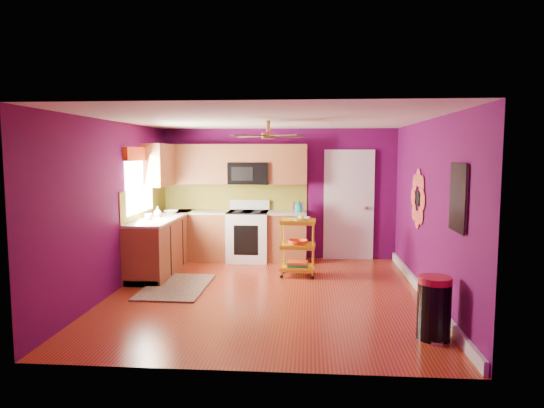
{
  "coord_description": "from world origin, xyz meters",
  "views": [
    {
      "loc": [
        0.6,
        -6.81,
        2.03
      ],
      "look_at": [
        0.04,
        0.4,
        1.27
      ],
      "focal_mm": 32.0,
      "sensor_mm": 36.0,
      "label": 1
    }
  ],
  "objects": [
    {
      "name": "right_wall_art",
      "position": [
        2.23,
        -0.34,
        1.44
      ],
      "size": [
        0.04,
        2.74,
        1.04
      ],
      "color": "black",
      "rests_on": "ground"
    },
    {
      "name": "counter_dish",
      "position": [
        -1.91,
        1.77,
        0.97
      ],
      "size": [
        0.25,
        0.25,
        0.06
      ],
      "primitive_type": "imported",
      "color": "white",
      "rests_on": "lower_cabinets"
    },
    {
      "name": "ceiling_fan",
      "position": [
        0.0,
        0.2,
        2.29
      ],
      "size": [
        1.01,
        1.01,
        0.26
      ],
      "color": "#BF8C3F",
      "rests_on": "ground"
    },
    {
      "name": "left_window",
      "position": [
        -2.22,
        1.05,
        1.74
      ],
      "size": [
        0.08,
        1.35,
        1.08
      ],
      "color": "white",
      "rests_on": "ground"
    },
    {
      "name": "upper_cabinetry",
      "position": [
        -1.24,
        2.17,
        1.8
      ],
      "size": [
        2.8,
        2.3,
        1.26
      ],
      "color": "brown",
      "rests_on": "ground"
    },
    {
      "name": "lower_cabinets",
      "position": [
        -1.35,
        1.82,
        0.43
      ],
      "size": [
        2.81,
        2.31,
        0.94
      ],
      "color": "brown",
      "rests_on": "ground"
    },
    {
      "name": "soap_bottle_a",
      "position": [
        -2.0,
        1.27,
        1.03
      ],
      "size": [
        0.08,
        0.08,
        0.18
      ],
      "primitive_type": "imported",
      "color": "#EA3F72",
      "rests_on": "lower_cabinets"
    },
    {
      "name": "soap_bottle_b",
      "position": [
        -2.0,
        1.27,
        1.03
      ],
      "size": [
        0.14,
        0.14,
        0.18
      ],
      "primitive_type": "imported",
      "color": "white",
      "rests_on": "lower_cabinets"
    },
    {
      "name": "teal_kettle",
      "position": [
        0.4,
        2.16,
        1.02
      ],
      "size": [
        0.18,
        0.18,
        0.21
      ],
      "color": "#15A19F",
      "rests_on": "lower_cabinets"
    },
    {
      "name": "rolling_cart",
      "position": [
        0.42,
        1.06,
        0.53
      ],
      "size": [
        0.59,
        0.44,
        1.02
      ],
      "color": "yellow",
      "rests_on": "ground"
    },
    {
      "name": "toaster",
      "position": [
        0.4,
        2.17,
        1.03
      ],
      "size": [
        0.22,
        0.15,
        0.18
      ],
      "primitive_type": "cube",
      "color": "beige",
      "rests_on": "lower_cabinets"
    },
    {
      "name": "electric_range",
      "position": [
        -0.55,
        2.17,
        0.48
      ],
      "size": [
        0.76,
        0.66,
        1.13
      ],
      "color": "white",
      "rests_on": "ground"
    },
    {
      "name": "panel_door",
      "position": [
        1.35,
        2.47,
        1.02
      ],
      "size": [
        0.95,
        0.11,
        2.15
      ],
      "color": "white",
      "rests_on": "ground"
    },
    {
      "name": "counter_cup",
      "position": [
        -2.04,
        0.93,
        0.99
      ],
      "size": [
        0.13,
        0.13,
        0.1
      ],
      "primitive_type": "imported",
      "color": "white",
      "rests_on": "lower_cabinets"
    },
    {
      "name": "room_envelope",
      "position": [
        0.03,
        0.0,
        1.63
      ],
      "size": [
        4.54,
        5.04,
        2.52
      ],
      "color": "#57094C",
      "rests_on": "ground"
    },
    {
      "name": "trash_can",
      "position": [
        1.97,
        -1.54,
        0.35
      ],
      "size": [
        0.44,
        0.45,
        0.69
      ],
      "color": "black",
      "rests_on": "ground"
    },
    {
      "name": "shag_rug",
      "position": [
        -1.41,
        0.24,
        0.01
      ],
      "size": [
        0.93,
        1.5,
        0.02
      ],
      "primitive_type": "cube",
      "rotation": [
        0.0,
        0.0,
        -0.0
      ],
      "color": "black",
      "rests_on": "ground"
    },
    {
      "name": "ground",
      "position": [
        0.0,
        0.0,
        0.0
      ],
      "size": [
        5.0,
        5.0,
        0.0
      ],
      "primitive_type": "plane",
      "color": "maroon",
      "rests_on": "ground"
    }
  ]
}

